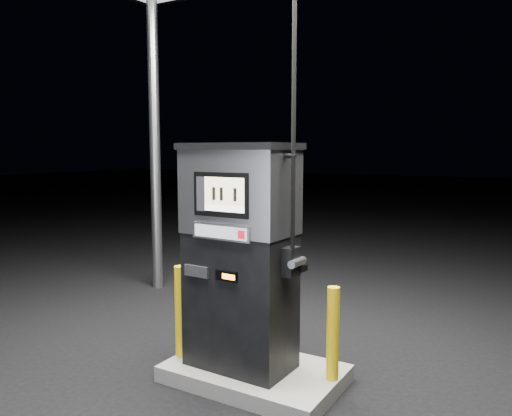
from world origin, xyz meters
The scene contains 5 objects.
ground centered at (0.00, 0.00, 0.00)m, with size 80.00×80.00×0.00m, color black.
pump_island centered at (0.00, 0.00, 0.07)m, with size 1.60×1.00×0.15m, color slate.
fuel_dispenser centered at (-0.12, -0.06, 1.22)m, with size 1.15×0.64×4.31m.
bollard_left centered at (-0.74, -0.17, 0.60)m, with size 0.12×0.12×0.90m, color yellow.
bollard_right centered at (0.73, 0.12, 0.57)m, with size 0.11×0.11×0.84m, color yellow.
Camera 1 is at (2.31, -3.84, 2.16)m, focal length 35.00 mm.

